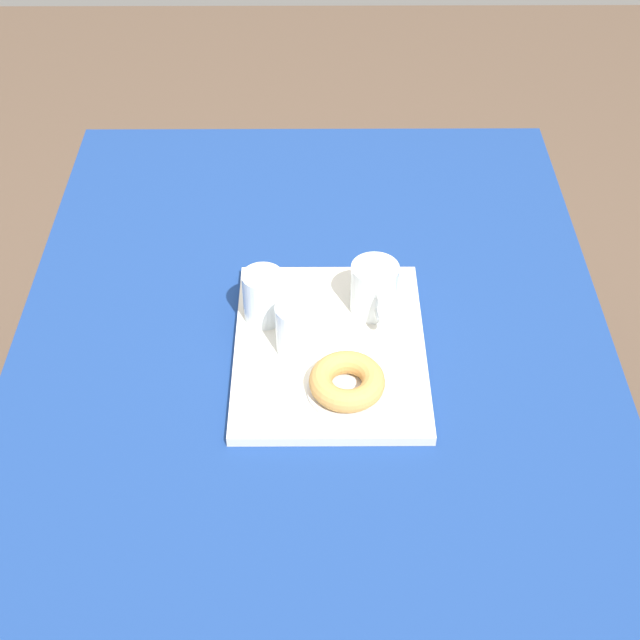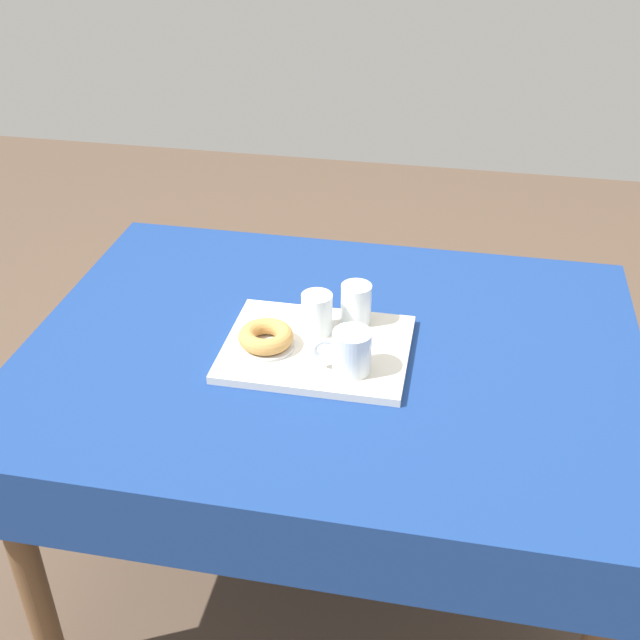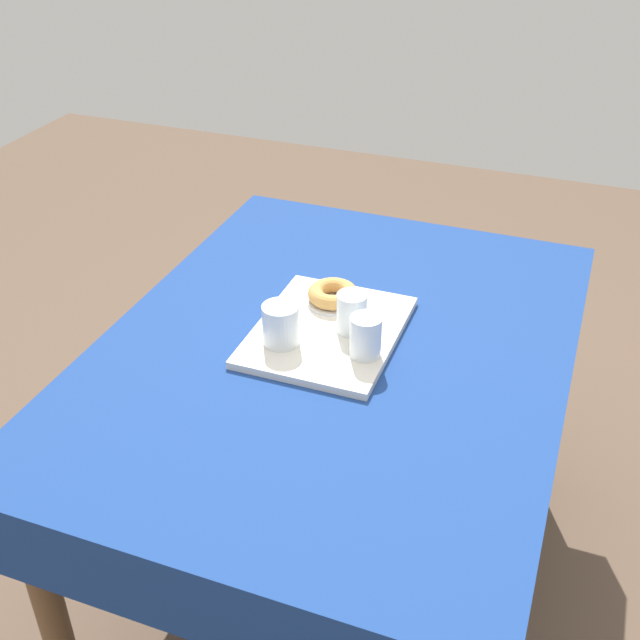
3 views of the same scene
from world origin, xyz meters
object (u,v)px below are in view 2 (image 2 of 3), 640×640
dining_table (332,377)px  sugar_donut_left (266,336)px  serving_tray (317,348)px  water_glass_near (317,315)px  donut_plate_left (266,345)px  tea_mug_left (351,353)px  water_glass_far (356,306)px

dining_table → sugar_donut_left: 0.20m
dining_table → serving_tray: size_ratio=3.39×
dining_table → sugar_donut_left: size_ratio=11.34×
water_glass_near → sugar_donut_left: size_ratio=0.79×
donut_plate_left → tea_mug_left: bearing=165.2°
serving_tray → sugar_donut_left: (0.11, 0.03, 0.03)m
water_glass_far → sugar_donut_left: 0.22m
sugar_donut_left → tea_mug_left: bearing=165.2°
serving_tray → tea_mug_left: (-0.09, 0.08, 0.05)m
dining_table → tea_mug_left: 0.19m
dining_table → water_glass_near: bearing=-32.6°
serving_tray → sugar_donut_left: size_ratio=3.35×
dining_table → water_glass_far: (-0.04, -0.08, 0.15)m
serving_tray → water_glass_far: (-0.07, -0.11, 0.05)m
sugar_donut_left → water_glass_far: bearing=-142.0°
donut_plate_left → sugar_donut_left: (0.00, 0.00, 0.02)m
dining_table → water_glass_near: size_ratio=14.43×
serving_tray → water_glass_near: bearing=-79.2°
dining_table → water_glass_near: (0.04, -0.03, 0.15)m
tea_mug_left → water_glass_near: size_ratio=1.31×
water_glass_near → donut_plate_left: (0.10, 0.08, -0.04)m
water_glass_far → donut_plate_left: water_glass_far is taller
dining_table → water_glass_far: bearing=-115.4°
water_glass_near → water_glass_far: size_ratio=1.00×
water_glass_near → dining_table: bearing=147.4°
serving_tray → donut_plate_left: 0.11m
dining_table → tea_mug_left: size_ratio=11.01×
serving_tray → water_glass_near: water_glass_near is taller
dining_table → water_glass_near: 0.15m
serving_tray → water_glass_far: size_ratio=4.26×
dining_table → donut_plate_left: (0.14, 0.05, 0.11)m
donut_plate_left → serving_tray: bearing=-166.6°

